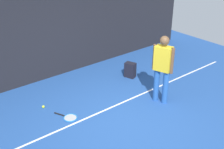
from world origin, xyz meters
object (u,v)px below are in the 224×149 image
tennis_racket (69,117)px  backpack (130,70)px  tennis_ball_near_player (43,107)px  tennis_player (163,66)px

tennis_racket → backpack: bearing=81.4°
backpack → tennis_ball_near_player: backpack is taller
tennis_player → backpack: size_ratio=3.86×
tennis_player → backpack: bearing=148.8°
tennis_player → tennis_racket: bearing=-128.2°
backpack → tennis_ball_near_player: 2.76m
tennis_ball_near_player → tennis_player: bearing=-32.4°
tennis_racket → backpack: size_ratio=1.44×
tennis_racket → backpack: backpack is taller
tennis_player → tennis_ball_near_player: tennis_player is taller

